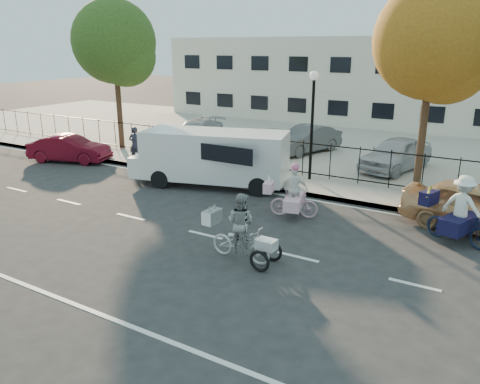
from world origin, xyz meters
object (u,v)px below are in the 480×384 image
Objects in this scene: bull_bike at (460,216)px; red_sedan at (69,149)px; lot_car_b at (268,142)px; lot_car_a at (196,132)px; unicorn_bike at (293,197)px; zebra_trike at (241,234)px; white_van at (213,156)px; lot_car_c at (306,139)px; lamppost at (313,107)px; pedestrian at (135,144)px; lot_car_d at (396,154)px; gold_sedan at (477,207)px.

bull_bike is 0.57× the size of red_sedan.
lot_car_a is at bearing -167.05° from lot_car_b.
lot_car_b is (-4.72, 7.34, 0.09)m from unicorn_bike.
lot_car_b is at bearing 25.97° from zebra_trike.
white_van is at bearing 41.78° from zebra_trike.
lot_car_a is 6.27m from lot_car_c.
lamppost is at bearing -96.42° from red_sedan.
lot_car_c reaches higher than lot_car_a.
lamppost is at bearing -28.87° from lot_car_a.
pedestrian is (-9.48, 6.32, 0.28)m from zebra_trike.
lot_car_d is (6.28, 0.06, 0.11)m from lot_car_b.
red_sedan is 0.95× the size of lot_car_c.
lot_car_d reaches higher than red_sedan.
lot_car_c is at bearing -160.23° from pedestrian.
lot_car_a is at bearing -46.00° from red_sedan.
zebra_trike is at bearing -80.71° from lamppost.
zebra_trike reaches higher than lot_car_b.
gold_sedan is 1.06× the size of lot_car_c.
lamppost is 8.60m from pedestrian.
white_van reaches higher than zebra_trike.
lamppost is 1.05× the size of lot_car_c.
white_van is at bearing -80.15° from lot_car_c.
unicorn_bike is at bearing -87.06° from lot_car_d.
lot_car_a is at bearing 115.34° from white_van.
zebra_trike is at bearing 167.83° from unicorn_bike.
pedestrian is at bearing -170.53° from lamppost.
lot_car_c is at bearing 114.98° from lamppost.
lamppost is 4.82m from lot_car_d.
red_sedan is 11.71m from lot_car_c.
white_van is at bearing 53.15° from unicorn_bike.
lot_car_d is (10.87, 4.72, -0.11)m from pedestrian.
lamppost reaches higher than red_sedan.
red_sedan is 9.74m from lot_car_b.
white_van reaches higher than bull_bike.
bull_bike is at bearing 173.52° from gold_sedan.
pedestrian is 8.52m from lot_car_c.
pedestrian is 0.40× the size of lot_car_c.
lamppost reaches higher than gold_sedan.
zebra_trike is at bearing -65.77° from white_van.
lamppost is at bearing -25.87° from lot_car_b.
lot_car_b is at bearing -72.19° from red_sedan.
lot_car_b is (-0.40, 5.59, -0.45)m from white_van.
unicorn_bike is 0.42× the size of gold_sedan.
pedestrian is 11.85m from lot_car_d.
lamppost is 1.11× the size of red_sedan.
gold_sedan is 0.99× the size of lot_car_a.
lot_car_b is (-3.63, 3.29, -2.35)m from lamppost.
lot_car_b is at bearing -164.63° from lot_car_d.
lot_car_c is at bearing 65.35° from white_van.
gold_sedan is at bearing -108.13° from red_sedan.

